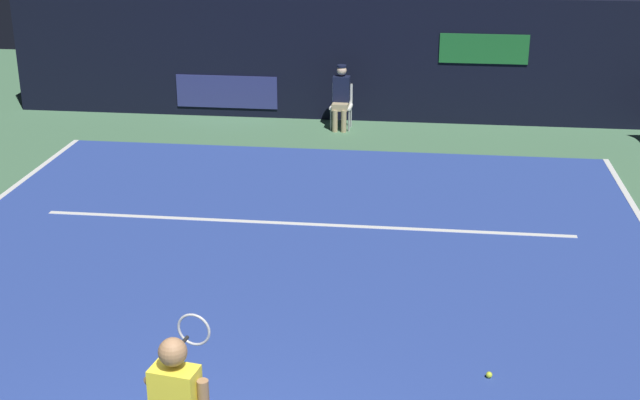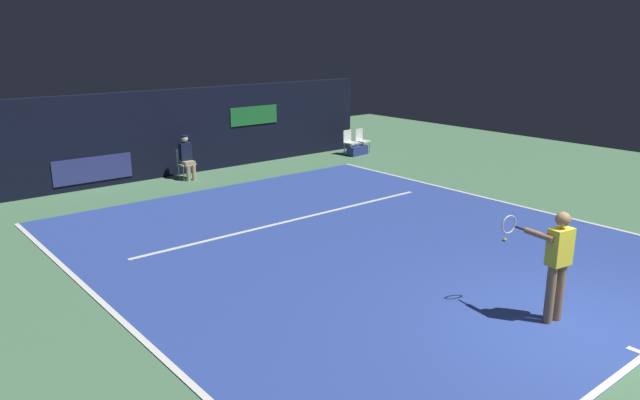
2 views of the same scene
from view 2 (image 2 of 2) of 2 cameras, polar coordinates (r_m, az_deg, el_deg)
The scene contains 13 objects.
ground_plane at distance 12.43m, azimuth 3.27°, elevation -4.15°, with size 29.55×29.55×0.00m, color #4C7A56.
court_surface at distance 12.43m, azimuth 3.27°, elevation -4.13°, with size 10.25×11.72×0.01m, color #2D479E.
line_sideline_left at distance 16.16m, azimuth 16.62°, elevation -0.07°, with size 0.10×11.72×0.01m, color white.
line_sideline_right at distance 9.95m, azimuth -19.11°, elevation -10.14°, with size 0.10×11.72×0.01m, color white.
line_service at distance 13.92m, azimuth -2.46°, elevation -1.90°, with size 8.00×0.10×0.01m, color white.
line_centre_mark at distance 9.44m, azimuth 28.12°, elevation -12.64°, with size 0.10×0.30×0.01m, color white.
back_wall at distance 18.76m, azimuth -13.96°, elevation 6.24°, with size 14.37×0.33×2.60m.
tennis_player at distance 9.47m, azimuth 21.65°, elevation -5.32°, with size 0.51×1.00×1.73m.
line_judge_on_chair at distance 18.16m, azimuth -12.63°, elevation 4.06°, with size 0.45×0.54×1.32m.
courtside_chair_near at distance 21.48m, azimuth 2.86°, elevation 5.66°, with size 0.49×0.47×0.88m.
courtside_chair_far at distance 21.82m, azimuth 3.98°, elevation 5.80°, with size 0.50×0.48×0.88m.
tennis_ball at distance 13.08m, azimuth 17.23°, elevation -3.62°, with size 0.07×0.07×0.07m, color #CCE033.
equipment_bag at distance 21.50m, azimuth 3.60°, elevation 4.74°, with size 0.84×0.32×0.32m, color navy.
Camera 2 is at (-7.98, -3.70, 4.19)m, focal length 33.53 mm.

